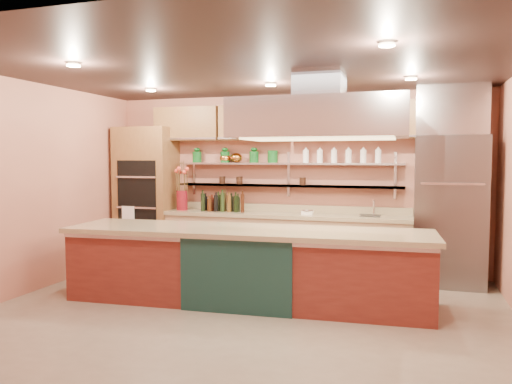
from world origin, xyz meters
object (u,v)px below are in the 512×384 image
(refrigerator, at_px, (449,211))
(kitchen_scale, at_px, (308,211))
(flower_vase, at_px, (182,200))
(copper_kettle, at_px, (236,158))
(island, at_px, (246,266))
(green_canister, at_px, (273,157))

(refrigerator, xyz_separation_m, kitchen_scale, (-2.02, 0.01, -0.07))
(flower_vase, xyz_separation_m, copper_kettle, (0.88, 0.22, 0.70))
(kitchen_scale, bearing_deg, island, -113.42)
(copper_kettle, bearing_deg, island, -67.31)
(green_canister, bearing_deg, flower_vase, -171.61)
(island, xyz_separation_m, green_canister, (-0.18, 1.90, 1.35))
(copper_kettle, height_order, green_canister, green_canister)
(refrigerator, bearing_deg, copper_kettle, 175.95)
(refrigerator, bearing_deg, green_canister, 175.02)
(island, bearing_deg, refrigerator, 30.96)
(flower_vase, distance_m, green_canister, 1.67)
(refrigerator, distance_m, island, 3.03)
(refrigerator, height_order, kitchen_scale, refrigerator)
(green_canister, bearing_deg, refrigerator, -4.98)
(kitchen_scale, height_order, copper_kettle, copper_kettle)
(flower_vase, bearing_deg, island, -45.21)
(kitchen_scale, bearing_deg, copper_kettle, 160.82)
(copper_kettle, bearing_deg, green_canister, 0.00)
(refrigerator, relative_size, kitchen_scale, 12.35)
(refrigerator, distance_m, green_canister, 2.75)
(island, bearing_deg, copper_kettle, 109.37)
(refrigerator, distance_m, copper_kettle, 3.34)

